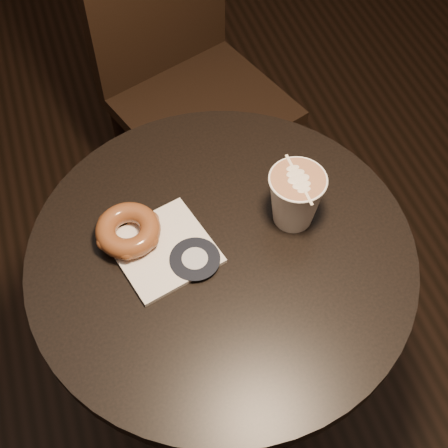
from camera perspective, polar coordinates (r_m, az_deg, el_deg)
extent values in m
plane|color=black|center=(1.79, -0.16, -15.44)|extent=(4.50, 4.50, 0.00)
cylinder|color=black|center=(1.13, -0.24, -2.84)|extent=(0.70, 0.70, 0.03)
cylinder|color=black|center=(1.45, -0.19, -10.54)|extent=(0.07, 0.07, 0.70)
cylinder|color=black|center=(1.78, -0.16, -15.33)|extent=(0.44, 0.44, 0.02)
cube|color=black|center=(1.75, -2.04, 10.58)|extent=(0.53, 0.53, 0.04)
cylinder|color=black|center=(1.77, -3.06, -0.48)|extent=(0.04, 0.04, 0.47)
cylinder|color=black|center=(1.91, 5.61, 4.82)|extent=(0.04, 0.04, 0.47)
cylinder|color=black|center=(1.96, -9.08, 6.27)|extent=(0.04, 0.04, 0.47)
cylinder|color=black|center=(2.09, -0.78, 10.76)|extent=(0.04, 0.04, 0.47)
cube|color=white|center=(1.12, -5.54, -2.31)|extent=(0.20, 0.20, 0.01)
torus|color=brown|center=(1.12, -8.76, -0.57)|extent=(0.12, 0.12, 0.04)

